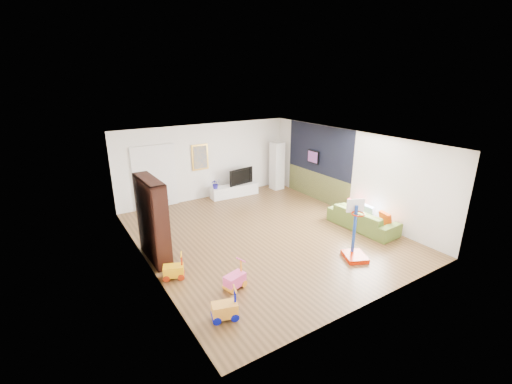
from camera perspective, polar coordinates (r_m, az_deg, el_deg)
floor at (r=9.85m, az=1.26°, el=-6.98°), size 6.50×7.50×0.00m
ceiling at (r=9.01m, az=1.38°, el=8.67°), size 6.50×7.50×0.00m
wall_back at (r=12.51m, az=-8.28°, el=5.04°), size 6.50×0.00×2.70m
wall_front at (r=6.79m, az=19.33°, el=-7.94°), size 6.50×0.00×2.70m
wall_left at (r=8.11m, az=-18.21°, el=-3.39°), size 0.00×7.50×2.70m
wall_right at (r=11.40m, az=15.06°, el=3.23°), size 0.00×7.50×2.70m
navy_accent at (r=12.23m, az=10.42°, el=7.01°), size 0.01×3.20×1.70m
olive_wainscot at (r=12.57m, az=10.06°, el=0.98°), size 0.01×3.20×1.00m
doorway at (r=11.93m, az=-16.46°, el=2.29°), size 1.45×0.06×2.10m
painting_back at (r=12.34m, az=-9.31°, el=5.74°), size 0.62×0.06×0.92m
artwork_right at (r=12.39m, az=9.49°, el=5.80°), size 0.04×0.56×0.46m
media_console at (r=12.84m, az=-3.63°, el=0.26°), size 1.84×0.55×0.42m
tall_cabinet at (r=13.48m, az=3.52°, el=4.37°), size 0.45×0.45×1.87m
bookshelf at (r=8.54m, az=-16.86°, el=-4.47°), size 0.40×1.41×2.05m
sofa at (r=10.55m, az=17.35°, el=-4.28°), size 0.92×2.12×0.61m
basketball_hoop at (r=8.62m, az=16.54°, el=-6.25°), size 0.72×0.78×1.49m
ride_on_yellow at (r=7.93m, az=-13.63°, el=-11.98°), size 0.51×0.42×0.59m
ride_on_orange at (r=6.61m, az=-5.27°, el=-18.18°), size 0.53×0.41×0.62m
ride_on_pink at (r=7.41m, az=-3.58°, el=-13.74°), size 0.51×0.39×0.61m
child at (r=11.98m, az=-14.99°, el=-0.90°), size 0.29×0.20×0.75m
tv at (r=12.83m, az=-2.77°, el=2.70°), size 1.07×0.32×0.61m
vase_plant at (r=12.40m, az=-6.75°, el=1.40°), size 0.37×0.33×0.36m
pillow_left at (r=10.27m, az=20.75°, el=-4.23°), size 0.18×0.41×0.40m
pillow_center at (r=10.63m, az=18.23°, el=-3.17°), size 0.12×0.41×0.41m
pillow_right at (r=11.01m, az=15.77°, el=-2.15°), size 0.20×0.38×0.37m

